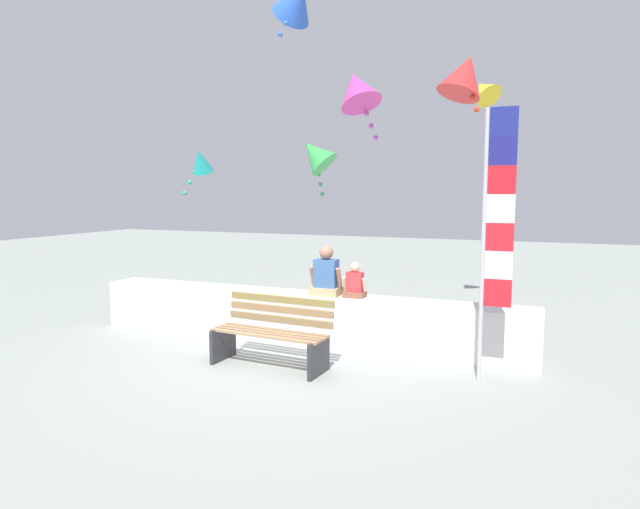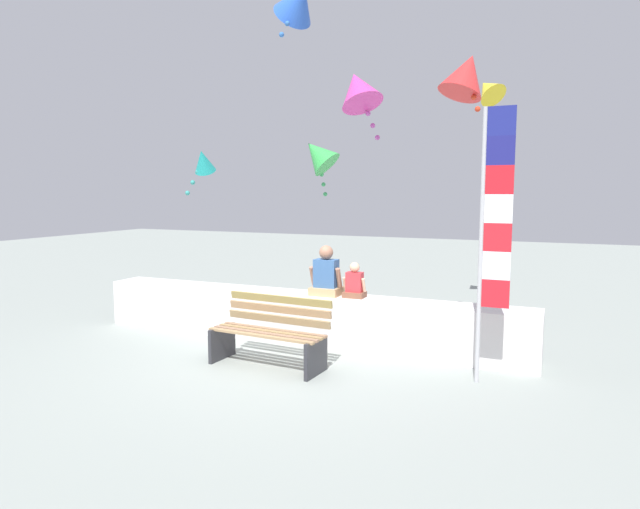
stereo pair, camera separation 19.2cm
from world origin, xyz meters
name	(u,v)px [view 2 (the right image)]	position (x,y,z in m)	size (l,w,h in m)	color
ground_plane	(271,358)	(0.00, 0.00, 0.00)	(40.00, 40.00, 0.00)	gray
seawall_ledge	(301,317)	(0.00, 0.96, 0.37)	(6.78, 0.61, 0.73)	silver
park_bench	(270,334)	(0.13, -0.25, 0.41)	(1.59, 0.72, 0.88)	#A5835A
person_adult	(326,276)	(0.40, 0.98, 1.02)	(0.48, 0.35, 0.74)	tan
person_child	(355,284)	(0.85, 0.98, 0.93)	(0.33, 0.24, 0.51)	brown
flag_banner	(491,225)	(2.79, 0.16, 1.87)	(0.36, 0.05, 3.20)	#B7B7BC
kite_green	(318,154)	(-0.52, 2.79, 2.92)	(0.82, 0.75, 1.15)	green
kite_teal	(203,162)	(-2.09, 1.50, 2.76)	(0.57, 0.57, 0.83)	teal
kite_magenta	(358,89)	(0.57, 1.86, 3.83)	(1.05, 0.99, 1.14)	#DB3D9E
kite_yellow	(488,90)	(2.24, 4.18, 4.08)	(0.80, 0.78, 0.89)	yellow
kite_red	(466,74)	(2.15, 2.11, 3.96)	(1.06, 1.06, 0.98)	red
kite_blue	(298,2)	(-0.38, 1.70, 5.20)	(1.03, 0.99, 0.99)	blue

